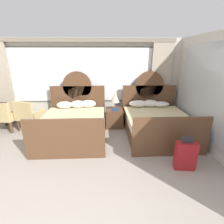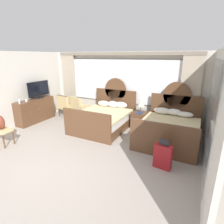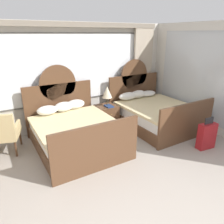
{
  "view_description": "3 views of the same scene",
  "coord_description": "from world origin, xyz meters",
  "px_view_note": "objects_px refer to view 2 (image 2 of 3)",
  "views": [
    {
      "loc": [
        0.71,
        -1.42,
        2.21
      ],
      "look_at": [
        0.87,
        2.2,
        0.96
      ],
      "focal_mm": 26.97,
      "sensor_mm": 36.0,
      "label": 1
    },
    {
      "loc": [
        2.91,
        -2.47,
        2.55
      ],
      "look_at": [
        0.57,
        2.19,
        0.92
      ],
      "focal_mm": 29.07,
      "sensor_mm": 36.0,
      "label": 2
    },
    {
      "loc": [
        -1.66,
        -1.19,
        2.41
      ],
      "look_at": [
        0.59,
        2.6,
        0.8
      ],
      "focal_mm": 34.4,
      "sensor_mm": 36.0,
      "label": 3
    }
  ],
  "objects_px": {
    "armchair_by_window_right": "(66,105)",
    "dresser_minibar": "(35,110)",
    "bottle_water_clear": "(19,101)",
    "armchair_by_window_centre": "(66,105)",
    "book_on_nightstand": "(140,113)",
    "backpack_on_bench": "(0,123)",
    "table_lamp_on_nightstand": "(141,102)",
    "cup_on_dresser": "(26,100)",
    "nightstand_between_beds": "(140,120)",
    "bed_near_window": "(104,118)",
    "tv_flatscreen": "(39,90)",
    "armchair_by_window_left": "(79,107)",
    "bed_near_mirror": "(169,129)",
    "luggage_bench": "(2,131)",
    "bottle_soda_green": "(19,101)",
    "suitcase_on_floor": "(163,156)"
  },
  "relations": [
    {
      "from": "armchair_by_window_right",
      "to": "dresser_minibar",
      "type": "bearing_deg",
      "value": -120.65
    },
    {
      "from": "bottle_water_clear",
      "to": "armchair_by_window_centre",
      "type": "bearing_deg",
      "value": 73.0
    },
    {
      "from": "book_on_nightstand",
      "to": "backpack_on_bench",
      "type": "bearing_deg",
      "value": -136.57
    },
    {
      "from": "table_lamp_on_nightstand",
      "to": "cup_on_dresser",
      "type": "bearing_deg",
      "value": -157.44
    },
    {
      "from": "nightstand_between_beds",
      "to": "backpack_on_bench",
      "type": "height_order",
      "value": "backpack_on_bench"
    },
    {
      "from": "bed_near_window",
      "to": "bottle_water_clear",
      "type": "bearing_deg",
      "value": -153.73
    },
    {
      "from": "tv_flatscreen",
      "to": "cup_on_dresser",
      "type": "xyz_separation_m",
      "value": [
        0.02,
        -0.64,
        -0.31
      ]
    },
    {
      "from": "cup_on_dresser",
      "to": "armchair_by_window_left",
      "type": "distance_m",
      "value": 2.03
    },
    {
      "from": "bed_near_mirror",
      "to": "book_on_nightstand",
      "type": "height_order",
      "value": "bed_near_mirror"
    },
    {
      "from": "nightstand_between_beds",
      "to": "luggage_bench",
      "type": "bearing_deg",
      "value": -135.78
    },
    {
      "from": "cup_on_dresser",
      "to": "armchair_by_window_right",
      "type": "xyz_separation_m",
      "value": [
        0.6,
        1.47,
        -0.45
      ]
    },
    {
      "from": "table_lamp_on_nightstand",
      "to": "tv_flatscreen",
      "type": "height_order",
      "value": "tv_flatscreen"
    },
    {
      "from": "armchair_by_window_left",
      "to": "luggage_bench",
      "type": "xyz_separation_m",
      "value": [
        -0.63,
        -2.97,
        -0.08
      ]
    },
    {
      "from": "bed_near_window",
      "to": "luggage_bench",
      "type": "height_order",
      "value": "bed_near_window"
    },
    {
      "from": "book_on_nightstand",
      "to": "bottle_soda_green",
      "type": "relative_size",
      "value": 1.4
    },
    {
      "from": "armchair_by_window_left",
      "to": "backpack_on_bench",
      "type": "xyz_separation_m",
      "value": [
        -0.6,
        -2.98,
        0.19
      ]
    },
    {
      "from": "table_lamp_on_nightstand",
      "to": "book_on_nightstand",
      "type": "bearing_deg",
      "value": -93.61
    },
    {
      "from": "table_lamp_on_nightstand",
      "to": "armchair_by_window_centre",
      "type": "relative_size",
      "value": 0.56
    },
    {
      "from": "book_on_nightstand",
      "to": "bed_near_window",
      "type": "bearing_deg",
      "value": -156.23
    },
    {
      "from": "armchair_by_window_right",
      "to": "bottle_soda_green",
      "type": "bearing_deg",
      "value": -112.27
    },
    {
      "from": "bottle_water_clear",
      "to": "suitcase_on_floor",
      "type": "xyz_separation_m",
      "value": [
        5.14,
        -0.24,
        -0.7
      ]
    },
    {
      "from": "dresser_minibar",
      "to": "tv_flatscreen",
      "type": "height_order",
      "value": "tv_flatscreen"
    },
    {
      "from": "tv_flatscreen",
      "to": "suitcase_on_floor",
      "type": "height_order",
      "value": "tv_flatscreen"
    },
    {
      "from": "table_lamp_on_nightstand",
      "to": "luggage_bench",
      "type": "height_order",
      "value": "table_lamp_on_nightstand"
    },
    {
      "from": "book_on_nightstand",
      "to": "tv_flatscreen",
      "type": "distance_m",
      "value": 4.08
    },
    {
      "from": "tv_flatscreen",
      "to": "armchair_by_window_centre",
      "type": "bearing_deg",
      "value": 53.56
    },
    {
      "from": "armchair_by_window_centre",
      "to": "bed_near_window",
      "type": "bearing_deg",
      "value": -12.28
    },
    {
      "from": "suitcase_on_floor",
      "to": "backpack_on_bench",
      "type": "bearing_deg",
      "value": -168.18
    },
    {
      "from": "tv_flatscreen",
      "to": "bottle_soda_green",
      "type": "bearing_deg",
      "value": -95.04
    },
    {
      "from": "bottle_water_clear",
      "to": "armchair_by_window_left",
      "type": "bearing_deg",
      "value": 54.78
    },
    {
      "from": "bottle_soda_green",
      "to": "armchair_by_window_left",
      "type": "bearing_deg",
      "value": 50.41
    },
    {
      "from": "armchair_by_window_right",
      "to": "bottle_water_clear",
      "type": "bearing_deg",
      "value": -107.22
    },
    {
      "from": "tv_flatscreen",
      "to": "armchair_by_window_right",
      "type": "bearing_deg",
      "value": 53.21
    },
    {
      "from": "dresser_minibar",
      "to": "armchair_by_window_centre",
      "type": "distance_m",
      "value": 1.26
    },
    {
      "from": "armchair_by_window_right",
      "to": "suitcase_on_floor",
      "type": "distance_m",
      "value": 5.03
    },
    {
      "from": "armchair_by_window_left",
      "to": "suitcase_on_floor",
      "type": "height_order",
      "value": "armchair_by_window_left"
    },
    {
      "from": "bed_near_window",
      "to": "armchair_by_window_left",
      "type": "distance_m",
      "value": 1.5
    },
    {
      "from": "tv_flatscreen",
      "to": "cup_on_dresser",
      "type": "distance_m",
      "value": 0.71
    },
    {
      "from": "armchair_by_window_left",
      "to": "luggage_bench",
      "type": "relative_size",
      "value": 1.57
    },
    {
      "from": "bottle_water_clear",
      "to": "bed_near_window",
      "type": "bearing_deg",
      "value": 26.27
    },
    {
      "from": "armchair_by_window_right",
      "to": "backpack_on_bench",
      "type": "height_order",
      "value": "armchair_by_window_right"
    },
    {
      "from": "bottle_water_clear",
      "to": "armchair_by_window_right",
      "type": "distance_m",
      "value": 1.94
    },
    {
      "from": "bottle_soda_green",
      "to": "armchair_by_window_centre",
      "type": "relative_size",
      "value": 0.2
    },
    {
      "from": "bottle_soda_green",
      "to": "armchair_by_window_right",
      "type": "relative_size",
      "value": 0.2
    },
    {
      "from": "bed_near_mirror",
      "to": "tv_flatscreen",
      "type": "height_order",
      "value": "bed_near_mirror"
    },
    {
      "from": "bed_near_window",
      "to": "nightstand_between_beds",
      "type": "height_order",
      "value": "bed_near_window"
    },
    {
      "from": "bottle_water_clear",
      "to": "bottle_soda_green",
      "type": "xyz_separation_m",
      "value": [
        -0.14,
        0.09,
        -0.02
      ]
    },
    {
      "from": "bed_near_mirror",
      "to": "backpack_on_bench",
      "type": "relative_size",
      "value": 5.05
    },
    {
      "from": "dresser_minibar",
      "to": "tv_flatscreen",
      "type": "bearing_deg",
      "value": 84.39
    },
    {
      "from": "bottle_water_clear",
      "to": "luggage_bench",
      "type": "xyz_separation_m",
      "value": [
        0.64,
        -1.17,
        -0.58
      ]
    }
  ]
}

